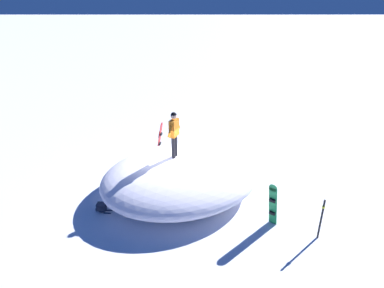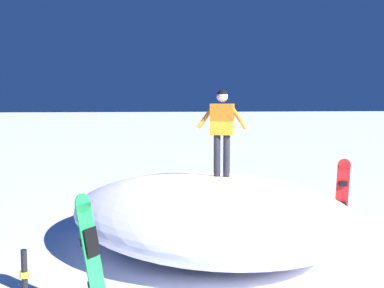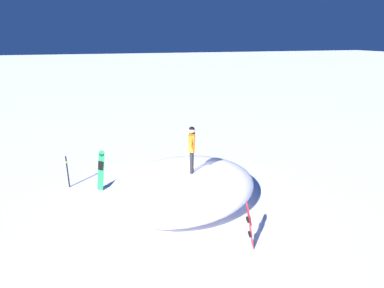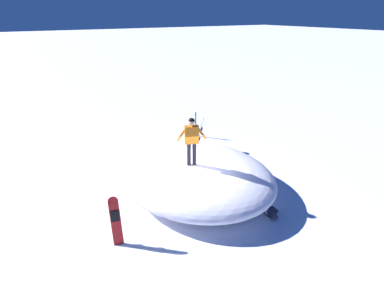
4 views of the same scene
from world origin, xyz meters
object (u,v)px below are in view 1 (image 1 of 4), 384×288
(backpack_near, at_px, (101,208))
(snowboard_primary_upright, at_px, (160,137))
(snowboarder_standing, at_px, (174,130))
(snowboard_secondary_upright, at_px, (273,204))
(trail_marker_pole, at_px, (321,218))

(backpack_near, bearing_deg, snowboard_primary_upright, -19.01)
(snowboarder_standing, bearing_deg, backpack_near, 123.74)
(snowboard_secondary_upright, distance_m, trail_marker_pole, 1.50)
(backpack_near, bearing_deg, trail_marker_pole, -100.47)
(snowboard_secondary_upright, bearing_deg, trail_marker_pole, -112.27)
(snowboarder_standing, height_order, trail_marker_pole, snowboarder_standing)
(backpack_near, relative_size, trail_marker_pole, 0.40)
(snowboarder_standing, distance_m, snowboard_primary_upright, 3.63)
(trail_marker_pole, bearing_deg, snowboarder_standing, 57.04)
(snowboard_primary_upright, bearing_deg, snowboarder_standing, -164.39)
(snowboard_secondary_upright, bearing_deg, snowboard_primary_upright, 36.64)
(snowboarder_standing, distance_m, trail_marker_pole, 5.81)
(backpack_near, height_order, trail_marker_pole, trail_marker_pole)
(snowboard_primary_upright, distance_m, trail_marker_pole, 8.27)
(snowboard_primary_upright, xyz_separation_m, snowboard_secondary_upright, (-5.58, -4.15, 0.06))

